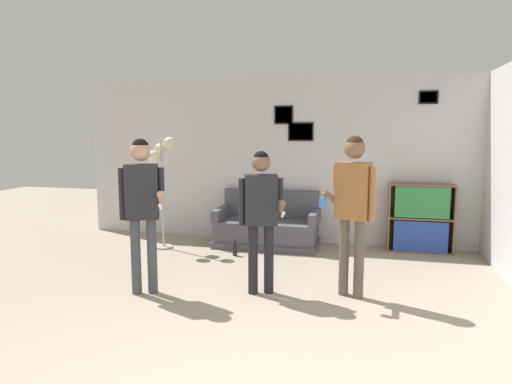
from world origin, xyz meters
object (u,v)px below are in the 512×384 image
at_px(bookshelf, 420,218).
at_px(person_watcher_holding_cup, 353,198).
at_px(floor_lamp, 162,162).
at_px(bottle_on_floor, 235,249).
at_px(person_player_foreground_center, 261,208).
at_px(person_player_foreground_left, 142,199).
at_px(couch, 268,228).

height_order(bookshelf, person_watcher_holding_cup, person_watcher_holding_cup).
bearing_deg(floor_lamp, person_watcher_holding_cup, -26.04).
bearing_deg(person_watcher_holding_cup, floor_lamp, 153.96).
distance_m(floor_lamp, bottle_on_floor, 1.77).
xyz_separation_m(floor_lamp, person_watcher_holding_cup, (2.96, -1.45, -0.25)).
xyz_separation_m(bookshelf, person_player_foreground_center, (-1.94, -2.35, 0.47)).
height_order(person_player_foreground_left, person_watcher_holding_cup, person_watcher_holding_cup).
bearing_deg(bookshelf, couch, -175.18).
xyz_separation_m(person_player_foreground_center, person_watcher_holding_cup, (1.00, 0.15, 0.13)).
bearing_deg(couch, floor_lamp, -160.52).
relative_size(person_player_foreground_left, person_watcher_holding_cup, 0.98).
distance_m(couch, person_player_foreground_center, 2.30).
height_order(person_player_foreground_center, bottle_on_floor, person_player_foreground_center).
distance_m(bookshelf, person_watcher_holding_cup, 2.47).
bearing_deg(bottle_on_floor, person_watcher_holding_cup, -36.49).
relative_size(floor_lamp, person_player_foreground_left, 0.99).
distance_m(person_player_foreground_center, bottle_on_floor, 1.85).
xyz_separation_m(bookshelf, person_player_foreground_left, (-3.23, -2.67, 0.57)).
distance_m(floor_lamp, person_player_foreground_left, 2.05).
bearing_deg(person_watcher_holding_cup, bookshelf, 66.75).
relative_size(bookshelf, person_player_foreground_center, 0.64).
xyz_separation_m(couch, person_player_foreground_left, (-0.89, -2.47, 0.81)).
xyz_separation_m(couch, floor_lamp, (-1.56, -0.55, 1.08)).
relative_size(person_player_foreground_left, bottle_on_floor, 7.13).
bearing_deg(bookshelf, bottle_on_floor, -161.25).
height_order(person_player_foreground_left, bottle_on_floor, person_player_foreground_left).
bearing_deg(couch, bookshelf, 4.82).
relative_size(bookshelf, bottle_on_floor, 4.23).
bearing_deg(person_player_foreground_left, person_player_foreground_center, 14.16).
bearing_deg(person_player_foreground_left, couch, 70.30).
distance_m(couch, bookshelf, 2.36).
distance_m(bookshelf, bottle_on_floor, 2.87).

